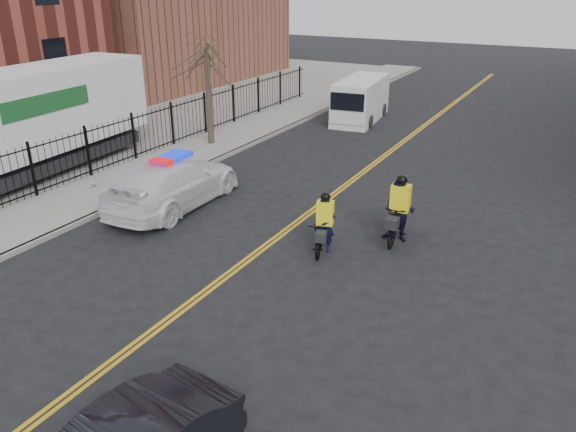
% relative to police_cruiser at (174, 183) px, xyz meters
% --- Properties ---
extents(ground, '(120.00, 120.00, 0.00)m').
position_rel_police_cruiser_xyz_m(ground, '(4.34, -3.37, -0.83)').
color(ground, black).
rests_on(ground, ground).
extents(center_line_left, '(0.10, 60.00, 0.01)m').
position_rel_police_cruiser_xyz_m(center_line_left, '(4.26, 4.63, -0.82)').
color(center_line_left, gold).
rests_on(center_line_left, ground).
extents(center_line_right, '(0.10, 60.00, 0.01)m').
position_rel_police_cruiser_xyz_m(center_line_right, '(4.42, 4.63, -0.82)').
color(center_line_right, gold).
rests_on(center_line_right, ground).
extents(sidewalk, '(3.00, 60.00, 0.15)m').
position_rel_police_cruiser_xyz_m(sidewalk, '(-3.16, 4.63, -0.75)').
color(sidewalk, gray).
rests_on(sidewalk, ground).
extents(curb, '(0.20, 60.00, 0.15)m').
position_rel_police_cruiser_xyz_m(curb, '(-1.66, 4.63, -0.75)').
color(curb, gray).
rests_on(curb, ground).
extents(iron_fence, '(0.12, 28.00, 2.00)m').
position_rel_police_cruiser_xyz_m(iron_fence, '(-4.66, 4.63, 0.17)').
color(iron_fence, black).
rests_on(iron_fence, ground).
extents(lot_pad, '(18.00, 60.00, 0.02)m').
position_rel_police_cruiser_xyz_m(lot_pad, '(-13.66, 4.63, -0.82)').
color(lot_pad, gray).
rests_on(lot_pad, ground).
extents(street_tree, '(3.20, 3.20, 4.80)m').
position_rel_police_cruiser_xyz_m(street_tree, '(-3.26, 6.63, 2.71)').
color(street_tree, '#392C21').
rests_on(street_tree, sidewalk).
extents(police_cruiser, '(2.56, 5.75, 1.80)m').
position_rel_police_cruiser_xyz_m(police_cruiser, '(0.00, 0.00, 0.00)').
color(police_cruiser, white).
rests_on(police_cruiser, ground).
extents(cargo_van, '(2.52, 5.47, 2.21)m').
position_rel_police_cruiser_xyz_m(cargo_van, '(0.86, 14.61, 0.26)').
color(cargo_van, silver).
rests_on(cargo_van, ground).
extents(semi_trailer, '(3.55, 13.28, 4.09)m').
position_rel_police_cruiser_xyz_m(semi_trailer, '(-6.65, -1.37, 1.50)').
color(semi_trailer, white).
rests_on(semi_trailer, ground).
extents(cyclist_near, '(1.10, 1.92, 1.79)m').
position_rel_police_cruiser_xyz_m(cyclist_near, '(5.97, -0.68, -0.21)').
color(cyclist_near, black).
rests_on(cyclist_near, ground).
extents(cyclist_far, '(0.95, 2.06, 2.06)m').
position_rel_police_cruiser_xyz_m(cyclist_far, '(7.58, 0.98, -0.01)').
color(cyclist_far, black).
rests_on(cyclist_far, ground).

